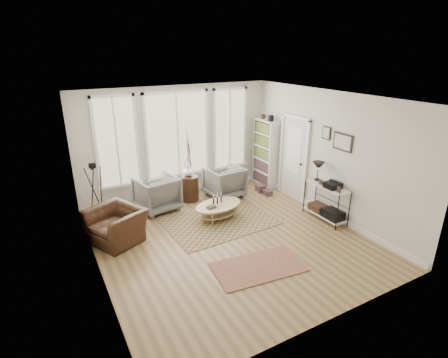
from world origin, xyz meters
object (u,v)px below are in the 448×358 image
bookcase (265,153)px  armchair_right (224,182)px  low_shelf (326,199)px  accent_chair (116,225)px  coffee_table (218,208)px  armchair_left (157,193)px  side_table (189,168)px

bookcase → armchair_right: bearing=-171.5°
low_shelf → accent_chair: low_shelf is taller
low_shelf → armchair_right: 2.69m
low_shelf → coffee_table: (-2.17, 1.20, -0.22)m
bookcase → coffee_table: bookcase is taller
low_shelf → armchair_left: size_ratio=1.38×
coffee_table → side_table: size_ratio=0.69×
low_shelf → bookcase: bearing=88.7°
bookcase → armchair_right: bookcase is taller
low_shelf → side_table: (-2.30, 2.50, 0.39)m
armchair_left → accent_chair: 1.59m
bookcase → low_shelf: bookcase is taller
side_table → armchair_right: bearing=-12.2°
armchair_left → accent_chair: bearing=30.4°
low_shelf → coffee_table: low_shelf is taller
bookcase → armchair_right: 1.56m
low_shelf → side_table: bearing=132.6°
bookcase → coffee_table: size_ratio=1.61×
side_table → accent_chair: size_ratio=1.75×
armchair_left → armchair_right: size_ratio=1.03×
side_table → coffee_table: bearing=-83.9°
armchair_right → low_shelf: bearing=116.4°
coffee_table → accent_chair: (-2.29, 0.17, 0.06)m
bookcase → side_table: (-2.36, -0.02, -0.06)m
bookcase → armchair_left: size_ratio=2.18×
armchair_right → side_table: (-0.91, 0.20, 0.48)m
armchair_left → side_table: side_table is taller
armchair_left → accent_chair: size_ratio=0.89×
coffee_table → accent_chair: accent_chair is taller
low_shelf → side_table: 3.42m
side_table → armchair_left: bearing=-172.7°
side_table → accent_chair: bearing=-152.1°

